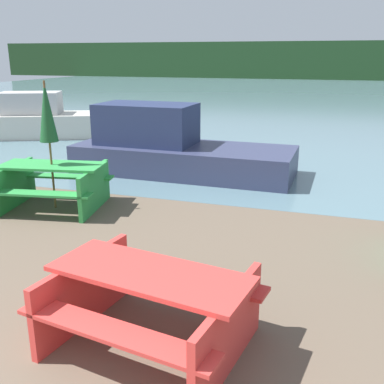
{
  "coord_description": "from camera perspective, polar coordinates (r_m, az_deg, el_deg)",
  "views": [
    {
      "loc": [
        1.81,
        -0.22,
        2.56
      ],
      "look_at": [
        0.11,
        5.11,
        0.85
      ],
      "focal_mm": 42.0,
      "sensor_mm": 36.0,
      "label": 1
    }
  ],
  "objects": [
    {
      "name": "umbrella_darkgreen",
      "position": [
        7.88,
        -17.96,
        9.58
      ],
      "size": [
        0.31,
        0.31,
        2.17
      ],
      "color": "brown",
      "rests_on": "ground_plane"
    },
    {
      "name": "boat_second",
      "position": [
        15.48,
        -17.48,
        8.7
      ],
      "size": [
        4.47,
        3.07,
        1.43
      ],
      "rotation": [
        0.0,
        0.0,
        0.4
      ],
      "color": "beige",
      "rests_on": "water"
    },
    {
      "name": "far_treeline",
      "position": [
        52.41,
        16.31,
        15.75
      ],
      "size": [
        80.0,
        1.6,
        4.0
      ],
      "color": "#1E3D1E",
      "rests_on": "water"
    },
    {
      "name": "picnic_table_green",
      "position": [
        8.1,
        -17.2,
        1.23
      ],
      "size": [
        1.96,
        1.66,
        0.78
      ],
      "rotation": [
        0.0,
        0.0,
        0.17
      ],
      "color": "green",
      "rests_on": "ground_plane"
    },
    {
      "name": "boat",
      "position": [
        10.16,
        -2.53,
        5.55
      ],
      "size": [
        4.92,
        1.88,
        1.52
      ],
      "rotation": [
        0.0,
        0.0,
        -0.02
      ],
      "color": "#333856",
      "rests_on": "water"
    },
    {
      "name": "water",
      "position": [
        32.53,
        14.74,
        11.95
      ],
      "size": [
        60.0,
        50.0,
        0.0
      ],
      "color": "slate",
      "rests_on": "ground_plane"
    },
    {
      "name": "picnic_table_red",
      "position": [
        4.16,
        -5.32,
        -13.49
      ],
      "size": [
        2.01,
        1.66,
        0.74
      ],
      "rotation": [
        0.0,
        0.0,
        -0.16
      ],
      "color": "red",
      "rests_on": "ground_plane"
    }
  ]
}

